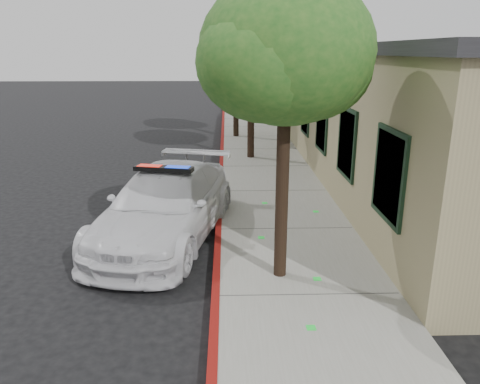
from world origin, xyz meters
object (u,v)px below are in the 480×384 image
clapboard_building (411,110)px  street_tree_far (236,43)px  street_tree_near (286,58)px  street_tree_mid (251,35)px  police_car (166,205)px

clapboard_building → street_tree_far: street_tree_far is taller
street_tree_near → street_tree_mid: 9.80m
clapboard_building → police_car: size_ratio=3.64×
clapboard_building → street_tree_mid: bearing=164.6°
street_tree_near → street_tree_far: 14.29m
clapboard_building → street_tree_mid: size_ratio=3.52×
street_tree_near → street_tree_far: size_ratio=0.90×
police_car → street_tree_far: street_tree_far is taller
street_tree_mid → street_tree_far: 4.52m
clapboard_building → street_tree_near: street_tree_near is taller
clapboard_building → street_tree_mid: 6.23m
clapboard_building → street_tree_far: (-5.96, 6.01, 2.31)m
police_car → street_tree_far: 12.81m
police_car → street_tree_near: size_ratio=1.12×
street_tree_near → street_tree_mid: (-0.05, 9.78, 0.65)m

